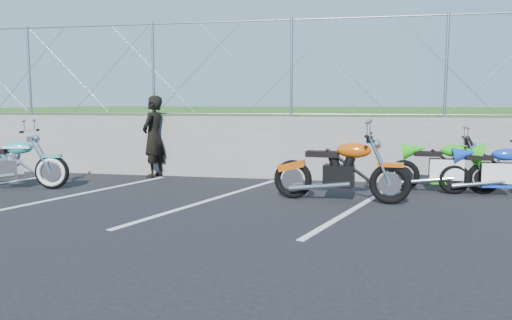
% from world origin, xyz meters
% --- Properties ---
extents(ground, '(90.00, 90.00, 0.00)m').
position_xyz_m(ground, '(0.00, 0.00, 0.00)').
color(ground, black).
rests_on(ground, ground).
extents(retaining_wall, '(30.00, 0.22, 1.30)m').
position_xyz_m(retaining_wall, '(0.00, 3.50, 0.65)').
color(retaining_wall, slate).
rests_on(retaining_wall, ground).
extents(grass_field, '(30.00, 20.00, 1.30)m').
position_xyz_m(grass_field, '(0.00, 13.50, 0.65)').
color(grass_field, '#275316').
rests_on(grass_field, ground).
extents(chain_link_fence, '(28.00, 0.03, 2.00)m').
position_xyz_m(chain_link_fence, '(0.00, 3.50, 2.30)').
color(chain_link_fence, gray).
rests_on(chain_link_fence, retaining_wall).
extents(parking_lines, '(18.29, 4.31, 0.01)m').
position_xyz_m(parking_lines, '(1.20, 1.00, 0.00)').
color(parking_lines, silver).
rests_on(parking_lines, ground).
extents(cruiser_turquoise, '(2.16, 0.70, 1.09)m').
position_xyz_m(cruiser_turquoise, '(-3.89, 1.27, 0.44)').
color(cruiser_turquoise, black).
rests_on(cruiser_turquoise, ground).
extents(naked_orange, '(2.21, 0.75, 1.10)m').
position_xyz_m(naked_orange, '(2.11, 1.30, 0.47)').
color(naked_orange, black).
rests_on(naked_orange, ground).
extents(sportbike_green, '(1.90, 0.68, 0.98)m').
position_xyz_m(sportbike_green, '(3.87, 2.45, 0.42)').
color(sportbike_green, black).
rests_on(sportbike_green, ground).
extents(sportbike_blue, '(1.80, 0.64, 0.93)m').
position_xyz_m(sportbike_blue, '(4.68, 2.31, 0.40)').
color(sportbike_blue, black).
rests_on(sportbike_blue, ground).
extents(person_standing, '(0.50, 0.68, 1.73)m').
position_xyz_m(person_standing, '(-1.90, 3.20, 0.87)').
color(person_standing, black).
rests_on(person_standing, ground).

